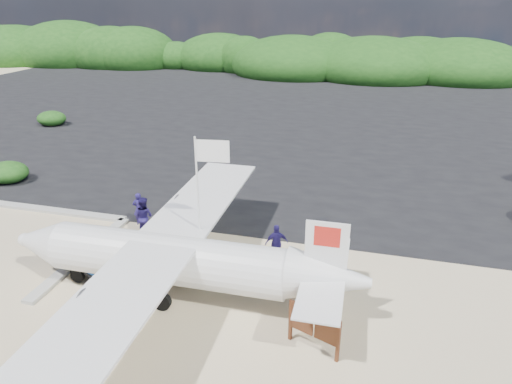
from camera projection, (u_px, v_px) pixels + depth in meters
The scene contains 11 objects.
ground at pixel (163, 292), 17.49m from camera, with size 160.00×160.00×0.00m, color beige.
asphalt_apron at pixel (298, 113), 44.11m from camera, with size 90.00×50.00×0.04m, color #B2B2B2, non-canonical shape.
vegetation_band at pixel (328, 73), 66.30m from camera, with size 124.00×8.00×4.40m, color #B2B2B2, non-canonical shape.
baggage_cart at pixel (98, 274), 18.58m from camera, with size 2.68×1.53×1.34m, color #0B41A6, non-canonical shape.
flagpole at pixel (203, 284), 17.99m from camera, with size 1.20×0.50×6.02m, color white, non-canonical shape.
signboard at pixel (312, 350), 14.64m from camera, with size 1.93×0.18×1.59m, color brown, non-canonical shape.
crew_a at pixel (139, 209), 22.34m from camera, with size 0.61×0.40×1.68m, color #1F1756.
crew_b at pixel (144, 217), 21.24m from camera, with size 0.95×0.74×1.96m, color #1F1756.
crew_c at pixel (277, 243), 19.26m from camera, with size 0.99×0.41×1.68m, color #1F1756.
aircraft_large at pixel (399, 134), 37.44m from camera, with size 16.19×16.19×4.86m, color #B2B2B2, non-canonical shape.
aircraft_small at pixel (237, 106), 46.96m from camera, with size 6.96×6.96×2.51m, color #B2B2B2, non-canonical shape.
Camera 1 is at (7.14, -13.14, 10.47)m, focal length 32.00 mm.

